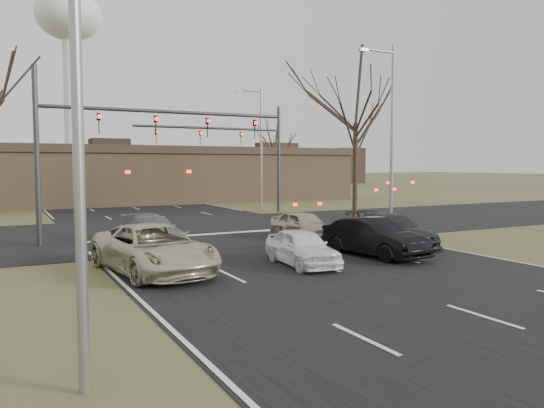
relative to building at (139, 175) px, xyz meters
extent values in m
plane|color=#434826|center=(-2.00, -38.00, -2.67)|extent=(360.00, 360.00, 0.00)
cube|color=black|center=(-2.00, 22.00, -2.66)|extent=(14.00, 300.00, 0.02)
cube|color=black|center=(-2.00, -23.00, -2.65)|extent=(200.00, 14.00, 0.02)
cube|color=#8B6A4B|center=(0.00, 0.00, -0.37)|extent=(42.00, 10.00, 4.60)
cube|color=#38281E|center=(0.00, 0.00, 2.28)|extent=(42.40, 10.40, 0.70)
cylinder|color=silver|center=(4.00, 82.00, 14.33)|extent=(3.20, 3.20, 34.00)
ellipsoid|color=silver|center=(4.00, 82.00, 35.33)|extent=(15.00, 15.00, 11.25)
cylinder|color=#383A3D|center=(-10.50, -25.00, 1.33)|extent=(0.24, 0.24, 8.00)
cylinder|color=#383A3D|center=(-4.50, -25.00, 3.53)|extent=(12.00, 0.18, 0.18)
imported|color=black|center=(-7.83, -25.00, 2.83)|extent=(0.16, 0.20, 1.00)
imported|color=black|center=(-5.17, -25.00, 2.83)|extent=(0.16, 0.20, 1.00)
imported|color=black|center=(-2.50, -25.00, 2.83)|extent=(0.16, 0.20, 1.00)
imported|color=black|center=(0.17, -25.00, 2.83)|extent=(0.16, 0.20, 1.00)
cylinder|color=#383A3D|center=(7.00, -15.00, 1.33)|extent=(0.24, 0.24, 8.00)
cylinder|color=#383A3D|center=(1.50, -15.00, 3.53)|extent=(11.00, 0.18, 0.18)
imported|color=black|center=(3.86, -15.00, 2.83)|extent=(0.16, 0.20, 1.00)
imported|color=black|center=(0.71, -15.00, 2.83)|extent=(0.16, 0.20, 1.00)
imported|color=black|center=(-2.43, -15.00, 2.83)|extent=(0.16, 0.20, 1.00)
cylinder|color=gray|center=(-11.00, -42.00, 2.33)|extent=(0.18, 0.18, 10.00)
cylinder|color=gray|center=(7.00, -28.00, 2.33)|extent=(0.18, 0.18, 10.00)
cylinder|color=gray|center=(6.00, -28.00, 6.93)|extent=(2.00, 0.12, 0.12)
cube|color=gray|center=(5.00, -28.00, 6.88)|extent=(0.50, 0.25, 0.15)
cylinder|color=gray|center=(7.50, -11.00, 2.33)|extent=(0.18, 0.18, 10.00)
cylinder|color=gray|center=(6.50, -11.00, 6.93)|extent=(2.00, 0.12, 0.12)
cube|color=gray|center=(5.50, -11.00, 6.88)|extent=(0.50, 0.25, 0.15)
cylinder|color=black|center=(9.00, -22.00, 0.50)|extent=(0.32, 0.32, 6.33)
cylinder|color=black|center=(13.00, -3.00, -0.19)|extent=(0.32, 0.32, 4.95)
imported|color=beige|center=(-7.56, -33.26, -1.85)|extent=(3.48, 6.16, 1.62)
imported|color=white|center=(-2.50, -34.45, -2.01)|extent=(1.85, 3.98, 1.32)
imported|color=black|center=(1.00, -34.15, -1.91)|extent=(2.16, 4.76, 1.52)
imported|color=black|center=(3.47, -32.28, -1.95)|extent=(2.03, 4.91, 1.42)
imported|color=slate|center=(-6.00, -27.24, -2.00)|extent=(2.17, 4.69, 1.33)
imported|color=#B6AA93|center=(1.00, -28.65, -1.98)|extent=(2.02, 4.18, 1.38)
camera|label=1|loc=(-12.14, -50.61, 0.95)|focal=35.00mm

